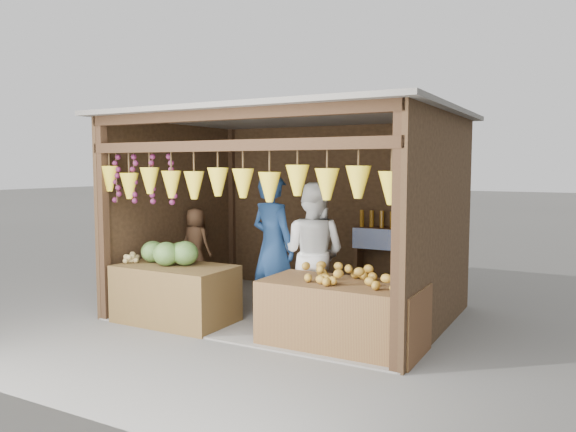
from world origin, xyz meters
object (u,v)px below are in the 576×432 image
object	(u,v)px
counter_left	(176,294)
vendor_seated	(196,243)
counter_right	(342,315)
woman_standing	(313,253)
man_standing	(273,247)

from	to	relation	value
counter_left	vendor_seated	distance (m)	1.51
counter_left	vendor_seated	size ratio (longest dim) A/B	1.38
counter_left	counter_right	xyz separation A→B (m)	(2.24, 0.11, -0.00)
counter_right	woman_standing	xyz separation A→B (m)	(-0.71, 0.71, 0.53)
woman_standing	man_standing	bearing A→B (deg)	11.79
counter_left	woman_standing	bearing A→B (deg)	28.40
woman_standing	counter_left	bearing A→B (deg)	26.92
vendor_seated	man_standing	bearing A→B (deg)	167.51
counter_left	counter_right	bearing A→B (deg)	2.89
counter_right	woman_standing	bearing A→B (deg)	134.67
counter_right	counter_left	bearing A→B (deg)	-177.11
counter_right	vendor_seated	distance (m)	3.17
man_standing	counter_right	bearing A→B (deg)	169.72
man_standing	woman_standing	size ratio (longest dim) A/B	1.06
counter_left	woman_standing	distance (m)	1.82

